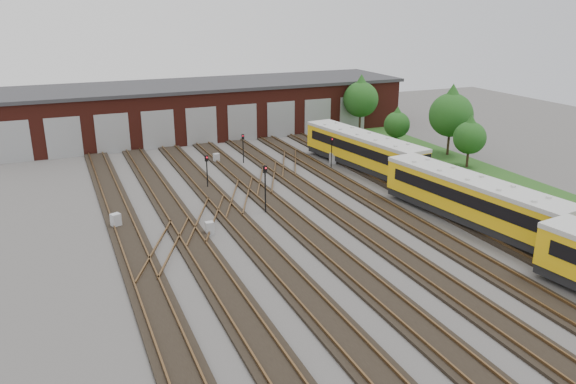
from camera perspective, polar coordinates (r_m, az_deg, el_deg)
name	(u,v)px	position (r m, az deg, el deg)	size (l,w,h in m)	color
ground	(365,255)	(37.61, 7.87, -6.36)	(120.00, 120.00, 0.00)	#43403E
track_network	(359,251)	(37.94, 7.20, -5.92)	(30.40, 70.00, 0.33)	black
maintenance_shed	(204,108)	(72.41, -8.49, 8.43)	(51.00, 12.50, 6.35)	#541D15
grass_verge	(486,179)	(56.01, 19.47, 1.21)	(8.00, 55.00, 0.05)	#204517
metro_train	(472,199)	(43.73, 18.22, -0.69)	(5.00, 48.10, 3.28)	black
signal_mast_0	(207,167)	(50.28, -8.25, 2.51)	(0.30, 0.28, 3.06)	black
signal_mast_1	(265,183)	(43.86, -2.33, 0.93)	(0.32, 0.30, 3.85)	black
signal_mast_2	(243,145)	(58.16, -4.59, 4.83)	(0.28, 0.26, 3.04)	black
signal_mast_3	(332,149)	(56.34, 4.46, 4.40)	(0.25, 0.23, 3.11)	black
relay_cabinet_0	(116,221)	(43.32, -17.08, -2.81)	(0.66, 0.55, 1.10)	#AEB0B4
relay_cabinet_1	(216,158)	(58.93, -7.28, 3.44)	(0.58, 0.48, 0.96)	#AEB0B4
relay_cabinet_2	(210,228)	(40.62, -7.98, -3.67)	(0.58, 0.49, 0.97)	#AEB0B4
relay_cabinet_3	(333,158)	(58.29, 4.55, 3.43)	(0.66, 0.55, 1.11)	#AEB0B4
relay_cabinet_4	(397,166)	(56.84, 10.99, 2.62)	(0.51, 0.43, 0.86)	#AEB0B4
tree_0	(361,95)	(72.55, 7.42, 9.73)	(4.45, 4.45, 7.38)	#312216
tree_1	(397,122)	(64.88, 11.02, 7.04)	(2.93, 2.93, 4.85)	#312216
tree_2	(451,110)	(62.97, 16.27, 8.03)	(4.68, 4.68, 7.76)	#312216
tree_3	(470,134)	(58.86, 18.01, 5.63)	(3.25, 3.25, 5.38)	#312216
bush_1	(401,145)	(64.74, 11.41, 4.73)	(1.26, 1.26, 1.26)	#1C4914
bush_2	(395,139)	(67.35, 10.79, 5.29)	(1.23, 1.23, 1.23)	#1C4914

